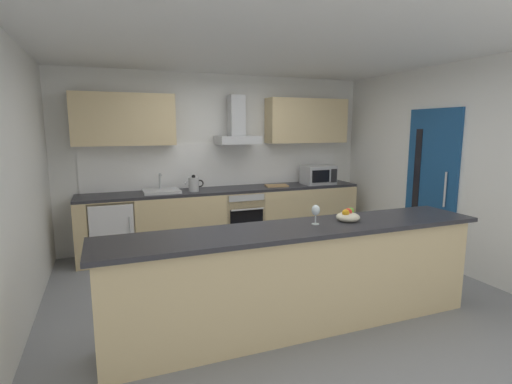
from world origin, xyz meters
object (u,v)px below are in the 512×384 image
oven (240,217)px  sink (161,191)px  kettle (194,184)px  fruit_bowl (348,216)px  range_hood (237,129)px  microwave (318,175)px  refrigerator (112,230)px  wine_glass (316,211)px  chopping_board (277,186)px

oven → sink: sink is taller
kettle → fruit_bowl: (0.91, -2.47, -0.02)m
oven → range_hood: size_ratio=1.11×
microwave → range_hood: bearing=173.2°
refrigerator → wine_glass: size_ratio=4.78×
oven → refrigerator: size_ratio=0.94×
chopping_board → oven: bearing=177.7°
refrigerator → range_hood: range_hood is taller
oven → wine_glass: bearing=-93.4°
refrigerator → fruit_bowl: fruit_bowl is taller
wine_glass → chopping_board: (0.74, 2.49, -0.16)m
range_hood → wine_glass: (-0.15, -2.64, -0.72)m
sink → fruit_bowl: (1.36, -2.51, 0.06)m
chopping_board → microwave: bearing=-0.3°
kettle → range_hood: range_hood is taller
fruit_bowl → microwave: bearing=65.5°
microwave → fruit_bowl: microwave is taller
microwave → sink: microwave is taller
refrigerator → range_hood: size_ratio=1.18×
refrigerator → microwave: size_ratio=1.70×
kettle → fruit_bowl: kettle is taller
oven → microwave: bearing=-1.2°
fruit_bowl → kettle: bearing=110.3°
sink → kettle: bearing=-5.6°
sink → fruit_bowl: size_ratio=2.27×
oven → microwave: size_ratio=1.60×
sink → kettle: sink is taller
sink → chopping_board: sink is taller
wine_glass → fruit_bowl: wine_glass is taller
fruit_bowl → chopping_board: bearing=81.0°
microwave → kettle: bearing=-179.8°
oven → wine_glass: wine_glass is taller
sink → oven: bearing=-0.5°
range_hood → chopping_board: size_ratio=2.12×
microwave → range_hood: range_hood is taller
oven → fruit_bowl: fruit_bowl is taller
refrigerator → range_hood: 2.30m
chopping_board → kettle: bearing=-179.6°
kettle → chopping_board: size_ratio=0.85×
range_hood → oven: bearing=-90.0°
fruit_bowl → chopping_board: (0.39, 2.48, -0.08)m
oven → fruit_bowl: size_ratio=3.64×
microwave → kettle: (-2.04, -0.01, -0.04)m
refrigerator → microwave: 3.23m
kettle → chopping_board: (1.30, 0.01, -0.09)m
range_hood → wine_glass: bearing=-93.3°
kettle → fruit_bowl: size_ratio=1.31×
refrigerator → chopping_board: size_ratio=2.50×
refrigerator → fruit_bowl: size_ratio=3.86×
oven → sink: size_ratio=1.60×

